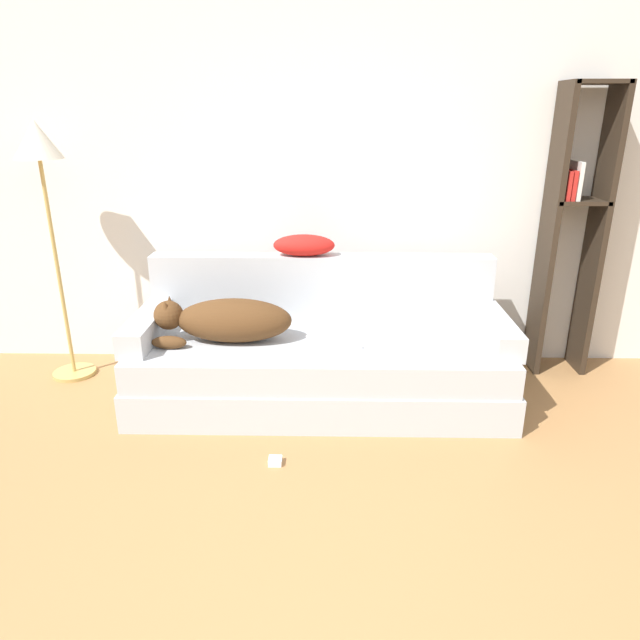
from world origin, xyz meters
name	(u,v)px	position (x,y,z in m)	size (l,w,h in m)	color
wall_back	(330,160)	(0.00, 2.71, 1.35)	(7.15, 0.06, 2.70)	silver
couch	(320,369)	(-0.05, 2.04, 0.19)	(2.17, 0.87, 0.39)	#B2B7BC
couch_backrest	(321,287)	(-0.05, 2.41, 0.60)	(2.13, 0.15, 0.41)	#B2B7BC
couch_arm_left	(147,326)	(-1.06, 2.04, 0.46)	(0.15, 0.68, 0.14)	#B2B7BC
couch_arm_right	(495,329)	(0.96, 2.04, 0.46)	(0.15, 0.68, 0.14)	#B2B7BC
dog	(226,320)	(-0.59, 2.00, 0.52)	(0.79, 0.30, 0.26)	#513319
laptop	(334,342)	(0.03, 1.97, 0.40)	(0.32, 0.25, 0.02)	silver
throw_pillow	(304,245)	(-0.16, 2.40, 0.87)	(0.38, 0.18, 0.13)	red
bookshelf	(573,224)	(1.52, 2.53, 0.98)	(0.34, 0.26, 1.81)	#2D2319
floor_lamp	(41,170)	(-1.69, 2.35, 1.32)	(0.28, 0.28, 1.60)	tan
power_adapter	(275,461)	(-0.26, 1.36, 0.02)	(0.07, 0.07, 0.03)	white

